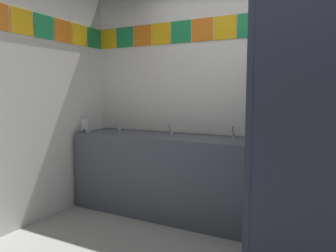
{
  "coord_description": "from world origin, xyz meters",
  "views": [
    {
      "loc": [
        0.65,
        -1.84,
        1.34
      ],
      "look_at": [
        -0.74,
        0.83,
        1.02
      ],
      "focal_mm": 33.57,
      "sensor_mm": 36.0,
      "label": 1
    }
  ],
  "objects": [
    {
      "name": "wall_back",
      "position": [
        0.0,
        1.47,
        1.27
      ],
      "size": [
        4.06,
        0.09,
        2.53
      ],
      "color": "white",
      "rests_on": "ground_plane"
    },
    {
      "name": "vanity_counter",
      "position": [
        -0.92,
        1.14,
        0.45
      ],
      "size": [
        2.12,
        0.57,
        0.88
      ],
      "color": "#4C515B",
      "rests_on": "ground_plane"
    },
    {
      "name": "faucet_left",
      "position": [
        -1.63,
        1.23,
        0.93
      ],
      "size": [
        0.04,
        0.1,
        0.14
      ],
      "color": "silver",
      "rests_on": "vanity_counter"
    },
    {
      "name": "faucet_center",
      "position": [
        -0.92,
        1.23,
        0.93
      ],
      "size": [
        0.04,
        0.1,
        0.14
      ],
      "color": "silver",
      "rests_on": "vanity_counter"
    },
    {
      "name": "faucet_right",
      "position": [
        -0.21,
        1.23,
        0.93
      ],
      "size": [
        0.04,
        0.1,
        0.14
      ],
      "color": "silver",
      "rests_on": "vanity_counter"
    },
    {
      "name": "soap_dispenser",
      "position": [
        -1.9,
        0.98,
        0.96
      ],
      "size": [
        0.09,
        0.09,
        0.16
      ],
      "color": "#B7BABF",
      "rests_on": "vanity_counter"
    },
    {
      "name": "stall_divider",
      "position": [
        0.41,
        0.36,
        0.99
      ],
      "size": [
        0.92,
        1.6,
        1.98
      ],
      "color": "#33384C",
      "rests_on": "ground_plane"
    }
  ]
}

